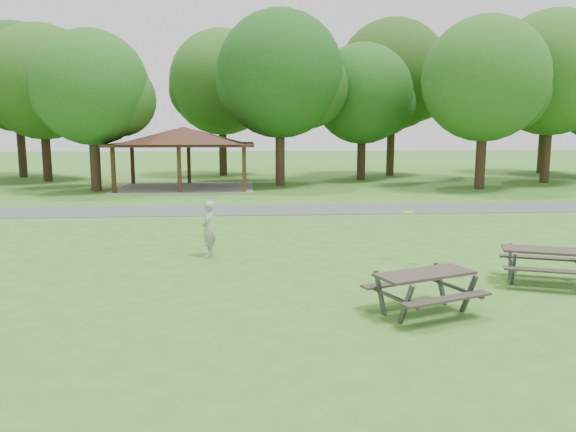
# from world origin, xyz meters

# --- Properties ---
(ground) EXTENTS (160.00, 160.00, 0.00)m
(ground) POSITION_xyz_m (0.00, 0.00, 0.00)
(ground) COLOR #336B1E
(ground) RESTS_ON ground
(asphalt_path) EXTENTS (120.00, 3.20, 0.02)m
(asphalt_path) POSITION_xyz_m (0.00, 14.00, 0.01)
(asphalt_path) COLOR #464649
(asphalt_path) RESTS_ON ground
(pavilion) EXTENTS (8.60, 7.01, 3.76)m
(pavilion) POSITION_xyz_m (-4.00, 24.00, 3.06)
(pavilion) COLOR #311C12
(pavilion) RESTS_ON ground
(tree_row_c) EXTENTS (8.19, 7.80, 10.67)m
(tree_row_c) POSITION_xyz_m (-13.90, 29.03, 6.54)
(tree_row_c) COLOR black
(tree_row_c) RESTS_ON ground
(tree_row_d) EXTENTS (6.93, 6.60, 9.27)m
(tree_row_d) POSITION_xyz_m (-8.92, 22.53, 5.77)
(tree_row_d) COLOR black
(tree_row_d) RESTS_ON ground
(tree_row_e) EXTENTS (8.40, 8.00, 11.02)m
(tree_row_e) POSITION_xyz_m (2.10, 25.03, 6.78)
(tree_row_e) COLOR #321F16
(tree_row_e) RESTS_ON ground
(tree_row_f) EXTENTS (7.35, 7.00, 9.55)m
(tree_row_f) POSITION_xyz_m (8.09, 28.53, 5.84)
(tree_row_f) COLOR black
(tree_row_f) RESTS_ON ground
(tree_row_g) EXTENTS (7.77, 7.40, 10.25)m
(tree_row_g) POSITION_xyz_m (14.09, 22.03, 6.33)
(tree_row_g) COLOR black
(tree_row_g) RESTS_ON ground
(tree_row_h) EXTENTS (8.61, 8.20, 11.37)m
(tree_row_h) POSITION_xyz_m (20.10, 25.53, 7.03)
(tree_row_h) COLOR #2F1F15
(tree_row_h) RESTS_ON ground
(tree_deep_a) EXTENTS (8.40, 8.00, 11.38)m
(tree_deep_a) POSITION_xyz_m (-16.90, 32.53, 7.13)
(tree_deep_a) COLOR #2F2015
(tree_deep_a) RESTS_ON ground
(tree_deep_b) EXTENTS (8.40, 8.00, 11.13)m
(tree_deep_b) POSITION_xyz_m (-1.90, 33.03, 6.89)
(tree_deep_b) COLOR black
(tree_deep_b) RESTS_ON ground
(tree_deep_c) EXTENTS (8.82, 8.40, 11.90)m
(tree_deep_c) POSITION_xyz_m (11.10, 32.03, 7.44)
(tree_deep_c) COLOR #322416
(tree_deep_c) RESTS_ON ground
(tree_deep_d) EXTENTS (8.40, 8.00, 11.27)m
(tree_deep_d) POSITION_xyz_m (24.10, 33.53, 7.03)
(tree_deep_d) COLOR #2E2114
(tree_deep_d) RESTS_ON ground
(picnic_table_middle) EXTENTS (2.46, 2.24, 0.87)m
(picnic_table_middle) POSITION_xyz_m (3.41, -0.52, 0.64)
(picnic_table_middle) COLOR #322824
(picnic_table_middle) RESTS_ON ground
(picnic_table_far) EXTENTS (2.45, 2.21, 0.87)m
(picnic_table_far) POSITION_xyz_m (6.98, 1.37, 0.64)
(picnic_table_far) COLOR #302922
(picnic_table_far) RESTS_ON ground
(frisbee_in_flight) EXTENTS (0.31, 0.31, 0.02)m
(frisbee_in_flight) POSITION_xyz_m (4.33, 3.91, 1.38)
(frisbee_in_flight) COLOR yellow
(frisbee_in_flight) RESTS_ON ground
(frisbee_thrower) EXTENTS (0.43, 0.62, 1.62)m
(frisbee_thrower) POSITION_xyz_m (-1.25, 4.92, 0.81)
(frisbee_thrower) COLOR #9B9B9E
(frisbee_thrower) RESTS_ON ground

